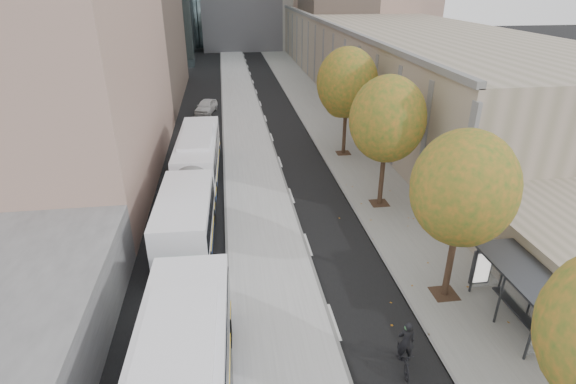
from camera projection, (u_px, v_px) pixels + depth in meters
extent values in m
cube|color=#ADADAD|center=(247.00, 141.00, 38.71)|extent=(4.25, 150.00, 0.15)
cube|color=gray|center=(338.00, 137.00, 39.73)|extent=(4.75, 150.00, 0.08)
cube|color=gray|center=(368.00, 45.00, 65.38)|extent=(18.00, 92.00, 8.00)
cube|color=#383A3F|center=(523.00, 270.00, 17.37)|extent=(1.90, 4.40, 0.10)
cylinder|color=#383A3F|center=(531.00, 334.00, 16.05)|extent=(0.10, 0.10, 2.40)
cube|color=silver|center=(533.00, 294.00, 17.99)|extent=(0.04, 4.00, 2.10)
cylinder|color=black|center=(450.00, 263.00, 19.29)|extent=(0.28, 0.28, 3.24)
sphere|color=#2A5F1F|center=(464.00, 188.00, 17.76)|extent=(4.20, 4.20, 4.20)
cylinder|color=black|center=(382.00, 178.00, 27.30)|extent=(0.28, 0.28, 3.38)
sphere|color=#2A5F1F|center=(387.00, 119.00, 25.71)|extent=(4.40, 4.40, 4.40)
cylinder|color=black|center=(344.00, 132.00, 35.32)|extent=(0.28, 0.28, 3.51)
sphere|color=#2A5F1F|center=(347.00, 83.00, 33.66)|extent=(4.60, 4.60, 4.60)
cube|color=white|center=(194.00, 180.00, 27.81)|extent=(3.10, 17.90, 2.97)
cube|color=black|center=(193.00, 172.00, 27.58)|extent=(3.14, 17.19, 1.03)
cube|color=#14613D|center=(185.00, 267.00, 20.02)|extent=(1.88, 0.12, 1.15)
imported|color=black|center=(404.00, 358.00, 16.06)|extent=(0.69, 1.71, 1.00)
imported|color=black|center=(406.00, 341.00, 15.72)|extent=(0.66, 0.48, 1.68)
sphere|color=#44824B|center=(408.00, 327.00, 15.45)|extent=(0.26, 0.26, 0.26)
imported|color=silver|center=(206.00, 106.00, 46.86)|extent=(2.61, 4.33, 1.38)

